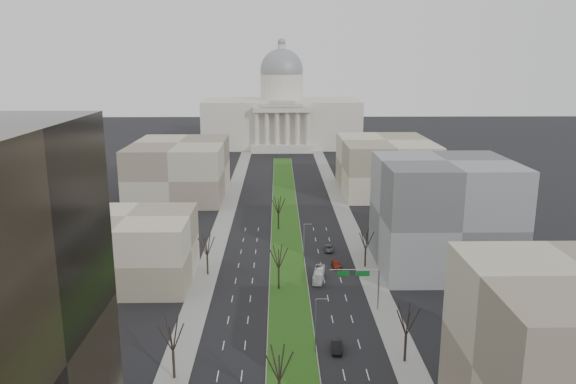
{
  "coord_description": "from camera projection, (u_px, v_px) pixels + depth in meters",
  "views": [
    {
      "loc": [
        -2.04,
        -25.04,
        45.24
      ],
      "look_at": [
        0.36,
        107.7,
        13.46
      ],
      "focal_mm": 35.0,
      "sensor_mm": 36.0,
      "label": 1
    }
  ],
  "objects": [
    {
      "name": "mast_arm_signs",
      "position": [
        364.0,
        279.0,
        101.82
      ],
      "size": [
        9.12,
        0.24,
        8.09
      ],
      "color": "gray",
      "rests_on": "ground"
    },
    {
      "name": "tree_median_a",
      "position": [
        279.0,
        363.0,
        72.14
      ],
      "size": [
        5.4,
        5.4,
        9.72
      ],
      "color": "black",
      "rests_on": "ground"
    },
    {
      "name": "tree_left_far",
      "position": [
        207.0,
        244.0,
        118.59
      ],
      "size": [
        5.28,
        5.28,
        9.5
      ],
      "color": "black",
      "rests_on": "ground"
    },
    {
      "name": "box_van",
      "position": [
        319.0,
        275.0,
        117.13
      ],
      "size": [
        3.15,
        8.28,
        2.25
      ],
      "primitive_type": "imported",
      "rotation": [
        0.0,
        0.0,
        -0.16
      ],
      "color": "white",
      "rests_on": "ground"
    },
    {
      "name": "sidewalk_left",
      "position": [
        210.0,
        263.0,
        126.96
      ],
      "size": [
        5.0,
        330.0,
        0.15
      ],
      "primitive_type": "cube",
      "color": "gray",
      "rests_on": "ground"
    },
    {
      "name": "streetlamp_median_c",
      "position": [
        304.0,
        242.0,
        126.23
      ],
      "size": [
        1.9,
        0.2,
        9.16
      ],
      "color": "gray",
      "rests_on": "ground"
    },
    {
      "name": "tree_right_far",
      "position": [
        366.0,
        239.0,
        123.15
      ],
      "size": [
        5.04,
        5.04,
        9.07
      ],
      "color": "black",
      "rests_on": "ground"
    },
    {
      "name": "building_grey_right",
      "position": [
        443.0,
        215.0,
        122.17
      ],
      "size": [
        28.0,
        26.0,
        24.0
      ],
      "primitive_type": "cube",
      "color": "#5E6063",
      "rests_on": "ground"
    },
    {
      "name": "tree_median_b",
      "position": [
        279.0,
        256.0,
        111.04
      ],
      "size": [
        5.4,
        5.4,
        9.72
      ],
      "color": "black",
      "rests_on": "ground"
    },
    {
      "name": "building_far_left",
      "position": [
        180.0,
        169.0,
        187.78
      ],
      "size": [
        30.0,
        40.0,
        18.0
      ],
      "primitive_type": "cube",
      "color": "gray",
      "rests_on": "ground"
    },
    {
      "name": "sidewalk_right",
      "position": [
        364.0,
        262.0,
        127.58
      ],
      "size": [
        5.0,
        330.0,
        0.15
      ],
      "primitive_type": "cube",
      "color": "gray",
      "rests_on": "ground"
    },
    {
      "name": "car_red",
      "position": [
        336.0,
        265.0,
        124.29
      ],
      "size": [
        2.21,
        4.57,
        1.28
      ],
      "primitive_type": "imported",
      "rotation": [
        0.0,
        0.0,
        0.09
      ],
      "color": "maroon",
      "rests_on": "ground"
    },
    {
      "name": "streetlamp_median_b",
      "position": [
        316.0,
        325.0,
        87.34
      ],
      "size": [
        1.9,
        0.2,
        9.16
      ],
      "color": "gray",
      "rests_on": "ground"
    },
    {
      "name": "building_beige_left",
      "position": [
        128.0,
        249.0,
        115.35
      ],
      "size": [
        26.0,
        22.0,
        14.0
      ],
      "primitive_type": "cube",
      "color": "gray",
      "rests_on": "ground"
    },
    {
      "name": "tree_right_mid",
      "position": [
        407.0,
        319.0,
        84.11
      ],
      "size": [
        5.52,
        5.52,
        9.94
      ],
      "color": "black",
      "rests_on": "ground"
    },
    {
      "name": "car_grey_far",
      "position": [
        329.0,
        248.0,
        134.81
      ],
      "size": [
        2.22,
        4.63,
        1.27
      ],
      "primitive_type": "imported",
      "rotation": [
        0.0,
        0.0,
        -0.02
      ],
      "color": "#4A4C51",
      "rests_on": "ground"
    },
    {
      "name": "tree_left_mid",
      "position": [
        172.0,
        334.0,
        79.66
      ],
      "size": [
        5.4,
        5.4,
        9.72
      ],
      "color": "black",
      "rests_on": "ground"
    },
    {
      "name": "building_far_right",
      "position": [
        385.0,
        166.0,
        193.87
      ],
      "size": [
        30.0,
        40.0,
        18.0
      ],
      "primitive_type": "cube",
      "color": "gray",
      "rests_on": "ground"
    },
    {
      "name": "ground",
      "position": [
        286.0,
        230.0,
        151.6
      ],
      "size": [
        600.0,
        600.0,
        0.0
      ],
      "primitive_type": "plane",
      "color": "black",
      "rests_on": "ground"
    },
    {
      "name": "median",
      "position": [
        286.0,
        231.0,
        150.59
      ],
      "size": [
        8.0,
        222.03,
        0.2
      ],
      "color": "#999993",
      "rests_on": "ground"
    },
    {
      "name": "car_black",
      "position": [
        337.0,
        346.0,
        88.89
      ],
      "size": [
        1.93,
        4.69,
        1.51
      ],
      "primitive_type": "imported",
      "rotation": [
        0.0,
        0.0,
        -0.07
      ],
      "color": "black",
      "rests_on": "ground"
    },
    {
      "name": "capitol",
      "position": [
        282.0,
        115.0,
        293.25
      ],
      "size": [
        80.0,
        46.0,
        55.0
      ],
      "color": "beige",
      "rests_on": "ground"
    },
    {
      "name": "tree_median_c",
      "position": [
        278.0,
        205.0,
        149.93
      ],
      "size": [
        5.4,
        5.4,
        9.72
      ],
      "color": "black",
      "rests_on": "ground"
    }
  ]
}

